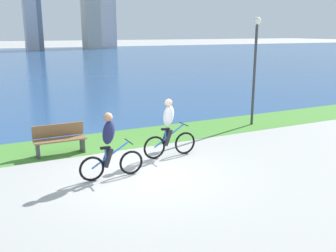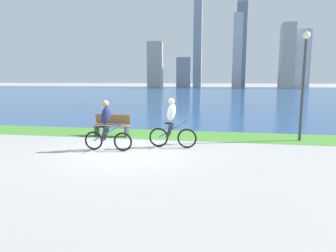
{
  "view_description": "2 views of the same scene",
  "coord_description": "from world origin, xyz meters",
  "px_view_note": "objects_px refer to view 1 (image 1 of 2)",
  "views": [
    {
      "loc": [
        -3.4,
        -8.38,
        3.56
      ],
      "look_at": [
        1.15,
        0.78,
        0.98
      ],
      "focal_mm": 40.15,
      "sensor_mm": 36.0,
      "label": 1
    },
    {
      "loc": [
        2.99,
        -9.26,
        2.36
      ],
      "look_at": [
        1.23,
        0.55,
        0.82
      ],
      "focal_mm": 32.56,
      "sensor_mm": 36.0,
      "label": 2
    }
  ],
  "objects_px": {
    "cyclist_lead": "(169,129)",
    "bench_near_path": "(60,139)",
    "cyclist_trailing": "(110,146)",
    "lamppost_tall": "(255,56)"
  },
  "relations": [
    {
      "from": "bench_near_path",
      "to": "lamppost_tall",
      "type": "height_order",
      "value": "lamppost_tall"
    },
    {
      "from": "cyclist_trailing",
      "to": "cyclist_lead",
      "type": "bearing_deg",
      "value": 22.05
    },
    {
      "from": "cyclist_trailing",
      "to": "lamppost_tall",
      "type": "relative_size",
      "value": 0.41
    },
    {
      "from": "cyclist_lead",
      "to": "lamppost_tall",
      "type": "bearing_deg",
      "value": 23.67
    },
    {
      "from": "cyclist_lead",
      "to": "bench_near_path",
      "type": "relative_size",
      "value": 1.14
    },
    {
      "from": "cyclist_lead",
      "to": "lamppost_tall",
      "type": "xyz_separation_m",
      "value": [
        4.67,
        2.05,
        1.81
      ]
    },
    {
      "from": "cyclist_lead",
      "to": "bench_near_path",
      "type": "height_order",
      "value": "cyclist_lead"
    },
    {
      "from": "cyclist_lead",
      "to": "cyclist_trailing",
      "type": "bearing_deg",
      "value": -157.95
    },
    {
      "from": "lamppost_tall",
      "to": "cyclist_lead",
      "type": "bearing_deg",
      "value": -156.33
    },
    {
      "from": "cyclist_lead",
      "to": "bench_near_path",
      "type": "bearing_deg",
      "value": 149.14
    }
  ]
}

